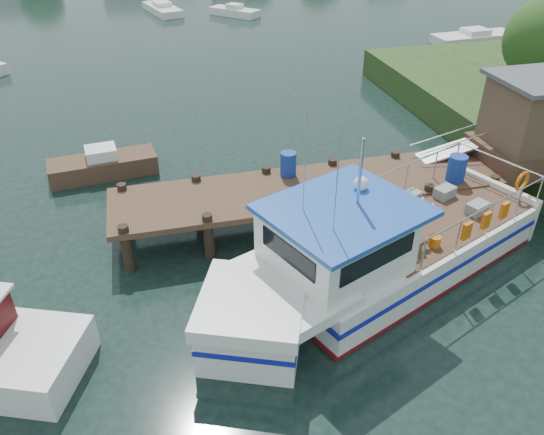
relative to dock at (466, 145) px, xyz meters
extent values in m
plane|color=black|center=(-6.51, -0.01, -2.24)|extent=(160.00, 160.00, 0.00)
cylinder|color=#332114|center=(7.49, 5.99, -0.72)|extent=(0.50, 0.50, 3.05)
cube|color=#483022|center=(-4.51, -0.01, -0.94)|extent=(16.00, 3.00, 0.20)
cylinder|color=black|center=(-12.01, -1.31, -1.59)|extent=(0.32, 0.32, 1.90)
cylinder|color=black|center=(-12.01, 1.29, -1.59)|extent=(0.32, 0.32, 1.90)
cylinder|color=black|center=(-9.51, -1.31, -1.59)|extent=(0.32, 0.32, 1.90)
cylinder|color=black|center=(-9.51, 1.29, -1.59)|extent=(0.32, 0.32, 1.90)
cylinder|color=black|center=(-7.01, -1.31, -1.59)|extent=(0.32, 0.32, 1.90)
cylinder|color=black|center=(-7.01, 1.29, -1.59)|extent=(0.32, 0.32, 1.90)
cylinder|color=black|center=(-4.51, -1.31, -1.59)|extent=(0.32, 0.32, 1.90)
cylinder|color=black|center=(-4.51, 1.29, -1.59)|extent=(0.32, 0.32, 1.90)
cylinder|color=black|center=(-2.01, -1.31, -1.59)|extent=(0.32, 0.32, 1.90)
cylinder|color=black|center=(-2.01, 1.29, -1.59)|extent=(0.32, 0.32, 1.90)
cylinder|color=black|center=(0.49, -1.31, -1.59)|extent=(0.32, 0.32, 1.90)
cylinder|color=black|center=(0.49, 1.29, -1.59)|extent=(0.32, 0.32, 1.90)
cylinder|color=black|center=(2.99, 1.29, -1.59)|extent=(0.32, 0.32, 1.90)
cube|color=#483022|center=(2.49, -0.01, -0.54)|extent=(3.20, 3.00, 0.60)
cube|color=#4F3B2C|center=(2.49, -0.01, 0.86)|extent=(2.60, 2.60, 2.40)
cube|color=#47474C|center=(2.49, -0.01, 2.16)|extent=(3.00, 3.00, 0.15)
cube|color=#A5A8AD|center=(0.19, 0.89, -0.59)|extent=(3.34, 0.90, 0.79)
cylinder|color=silver|center=(0.19, 0.49, -0.09)|extent=(3.34, 0.05, 0.76)
cylinder|color=silver|center=(0.19, 1.29, -0.09)|extent=(3.34, 0.05, 0.76)
cube|color=slate|center=(-5.51, -1.01, -0.68)|extent=(0.60, 0.40, 0.30)
cube|color=slate|center=(-4.51, -0.81, -0.68)|extent=(0.60, 0.40, 0.30)
cylinder|color=#C3590B|center=(-3.51, -1.11, -0.69)|extent=(0.30, 0.30, 0.28)
cylinder|color=navy|center=(-6.31, 0.89, -0.40)|extent=(0.56, 0.56, 0.85)
cube|color=silver|center=(-3.78, -3.23, -1.59)|extent=(9.17, 6.41, 1.31)
cube|color=silver|center=(-9.03, -5.41, -1.59)|extent=(3.15, 3.15, 1.31)
cube|color=silver|center=(-9.03, -5.41, -0.76)|extent=(3.40, 3.50, 0.40)
cube|color=silver|center=(-7.98, -4.97, -0.80)|extent=(3.34, 3.86, 0.34)
cube|color=#131B96|center=(-3.78, -3.23, -1.42)|extent=(9.30, 6.50, 0.16)
cube|color=#131B96|center=(-9.03, -5.41, -1.42)|extent=(3.20, 3.20, 0.16)
cube|color=#620E13|center=(-3.78, -3.23, -2.18)|extent=(9.29, 6.48, 0.16)
cube|color=#483022|center=(-2.53, -2.71, -0.92)|extent=(6.84, 5.18, 0.05)
cube|color=silver|center=(0.31, -1.53, -1.47)|extent=(1.52, 3.23, 1.53)
cube|color=silver|center=(-6.51, -4.36, -0.08)|extent=(4.07, 3.95, 1.70)
cube|color=black|center=(-5.94, -5.74, 0.26)|extent=(2.33, 1.00, 0.57)
cube|color=black|center=(-7.08, -2.99, 0.26)|extent=(2.33, 1.00, 0.57)
cube|color=black|center=(-7.99, -4.98, 0.26)|extent=(0.83, 1.91, 0.57)
cube|color=#1A48A6|center=(-6.30, -4.28, 0.83)|extent=(4.83, 4.52, 0.14)
cylinder|color=silver|center=(-5.88, -4.10, 1.79)|extent=(0.12, 0.12, 1.82)
cylinder|color=silver|center=(-6.92, -5.15, 2.25)|extent=(0.04, 0.04, 2.73)
cylinder|color=silver|center=(-7.36, -4.10, 2.25)|extent=(0.04, 0.04, 2.73)
sphere|color=silver|center=(-5.53, -3.46, 1.05)|extent=(0.53, 0.53, 0.41)
cylinder|color=silver|center=(-1.77, -4.09, 0.14)|extent=(5.26, 2.22, 0.05)
cylinder|color=silver|center=(-2.97, -1.20, 0.14)|extent=(5.26, 2.22, 0.05)
cylinder|color=silver|center=(0.29, -1.54, 0.14)|extent=(1.24, 2.90, 0.05)
cylinder|color=silver|center=(-4.34, -5.16, -0.40)|extent=(0.07, 0.07, 1.08)
cylinder|color=silver|center=(-5.54, -2.26, -0.40)|extent=(0.07, 0.07, 1.08)
cylinder|color=silver|center=(-2.97, -4.59, -0.40)|extent=(0.07, 0.07, 1.08)
cylinder|color=silver|center=(-4.17, -1.70, -0.40)|extent=(0.07, 0.07, 1.08)
cylinder|color=silver|center=(-1.61, -4.03, -0.40)|extent=(0.07, 0.07, 1.08)
cylinder|color=silver|center=(-2.81, -1.13, -0.40)|extent=(0.07, 0.07, 1.08)
cylinder|color=silver|center=(-0.25, -3.46, -0.40)|extent=(0.07, 0.07, 1.08)
cylinder|color=silver|center=(-1.45, -0.56, -0.40)|extent=(0.07, 0.07, 1.08)
cylinder|color=silver|center=(0.86, -3.00, -0.40)|extent=(0.07, 0.07, 1.08)
cylinder|color=silver|center=(-0.35, -0.11, -0.40)|extent=(0.07, 0.07, 1.08)
cube|color=slate|center=(-1.21, -2.90, -0.73)|extent=(0.80, 0.68, 0.36)
cube|color=slate|center=(-1.69, -1.75, -0.73)|extent=(0.80, 0.68, 0.36)
cube|color=slate|center=(-2.92, -1.76, -0.73)|extent=(0.74, 0.64, 0.36)
cylinder|color=navy|center=(-0.82, -0.89, -0.42)|extent=(0.83, 0.83, 1.00)
cylinder|color=#C3590B|center=(-3.39, -4.18, -0.75)|extent=(0.45, 0.45, 0.34)
torus|color=#BFB28C|center=(-3.24, -2.76, -0.86)|extent=(0.83, 0.83, 0.14)
torus|color=#C3590B|center=(0.68, -2.36, -0.31)|extent=(0.69, 0.37, 0.70)
cube|color=#C3590B|center=(-2.65, -4.48, -0.31)|extent=(0.34, 0.23, 0.51)
cube|color=#C3590B|center=(-1.81, -4.13, -0.31)|extent=(0.34, 0.23, 0.51)
cube|color=#C3590B|center=(-0.97, -3.79, -0.31)|extent=(0.34, 0.23, 0.51)
imported|color=silver|center=(-4.28, -3.81, 0.06)|extent=(0.72, 0.85, 2.00)
cube|color=#483022|center=(-12.83, 5.27, -1.85)|extent=(4.33, 1.90, 0.77)
cube|color=silver|center=(-12.83, 5.27, -1.27)|extent=(1.28, 1.14, 0.50)
cube|color=silver|center=(-2.08, 32.97, -1.93)|extent=(4.18, 4.32, 0.63)
cube|color=silver|center=(-2.08, 32.97, -1.45)|extent=(1.65, 1.65, 0.40)
cube|color=silver|center=(13.26, 19.86, -1.93)|extent=(6.39, 2.56, 0.63)
cube|color=silver|center=(13.26, 19.86, -1.45)|extent=(1.85, 1.62, 0.40)
cube|color=silver|center=(-8.12, 35.70, -1.94)|extent=(3.29, 5.94, 0.61)
cube|color=silver|center=(-8.12, 35.70, -1.48)|extent=(1.71, 1.87, 0.39)
camera|label=1|loc=(-10.96, -14.99, 8.02)|focal=35.00mm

